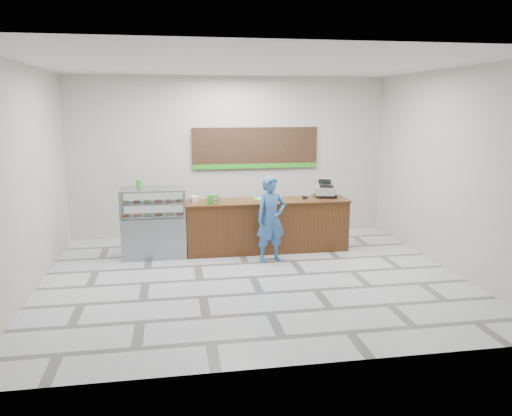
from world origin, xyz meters
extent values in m
plane|color=#BDBDC2|center=(0.00, 0.00, 0.00)|extent=(7.00, 7.00, 0.00)
plane|color=beige|center=(0.00, 3.00, 1.75)|extent=(7.00, 0.00, 7.00)
plane|color=silver|center=(0.00, 0.00, 3.50)|extent=(7.00, 7.00, 0.00)
cube|color=#5F3118|center=(0.55, 1.55, 0.50)|extent=(3.20, 0.70, 1.00)
cube|color=#5F3118|center=(0.55, 1.55, 1.01)|extent=(3.26, 0.76, 0.03)
cube|color=gray|center=(-1.67, 1.55, 0.40)|extent=(1.20, 0.70, 0.80)
cube|color=white|center=(-1.67, 1.55, 1.05)|extent=(1.20, 0.70, 0.50)
cube|color=gray|center=(-1.67, 1.55, 1.31)|extent=(1.22, 0.72, 0.03)
cube|color=silver|center=(-1.67, 1.55, 0.82)|extent=(1.14, 0.64, 0.02)
cube|color=silver|center=(-1.67, 1.55, 1.06)|extent=(1.14, 0.64, 0.02)
torus|color=#9F5A2D|center=(-2.17, 1.45, 0.85)|extent=(0.15, 0.15, 0.05)
torus|color=#E76783|center=(-1.97, 1.45, 0.85)|extent=(0.15, 0.15, 0.05)
torus|color=#A8EF92|center=(-1.77, 1.45, 0.85)|extent=(0.15, 0.15, 0.05)
torus|color=#9F5A2D|center=(-1.57, 1.45, 0.85)|extent=(0.15, 0.15, 0.05)
torus|color=#A8EF92|center=(-1.37, 1.45, 0.85)|extent=(0.15, 0.15, 0.05)
torus|color=#E76783|center=(-1.17, 1.45, 0.85)|extent=(0.15, 0.15, 0.05)
torus|color=#A8EF92|center=(-2.17, 1.60, 1.09)|extent=(0.15, 0.15, 0.05)
torus|color=#9F5A2D|center=(-1.97, 1.60, 1.09)|extent=(0.15, 0.15, 0.05)
torus|color=#A8EF92|center=(-1.77, 1.60, 1.09)|extent=(0.15, 0.15, 0.05)
torus|color=#E76783|center=(-1.57, 1.60, 1.09)|extent=(0.15, 0.15, 0.05)
torus|color=#E76783|center=(-1.37, 1.60, 1.09)|extent=(0.15, 0.15, 0.05)
torus|color=#9F5A2D|center=(-1.17, 1.60, 1.09)|extent=(0.15, 0.15, 0.05)
cube|color=black|center=(0.55, 2.96, 1.95)|extent=(2.80, 0.05, 0.90)
cube|color=green|center=(0.55, 2.93, 1.55)|extent=(2.80, 0.02, 0.10)
cube|color=black|center=(1.79, 1.69, 1.06)|extent=(0.39, 0.39, 0.06)
cube|color=gray|center=(1.79, 1.69, 1.17)|extent=(0.51, 0.52, 0.16)
cube|color=black|center=(1.79, 1.61, 1.26)|extent=(0.32, 0.28, 0.04)
cube|color=gray|center=(1.79, 1.81, 1.32)|extent=(0.34, 0.21, 0.16)
cube|color=black|center=(1.79, 1.75, 1.34)|extent=(0.24, 0.11, 0.10)
cube|color=black|center=(1.33, 1.61, 1.05)|extent=(0.12, 0.19, 0.04)
cube|color=#53C40C|center=(0.47, 1.65, 1.04)|extent=(0.35, 0.27, 0.02)
cube|color=white|center=(0.49, 1.65, 1.05)|extent=(0.25, 0.19, 0.00)
cube|color=white|center=(-0.88, 1.62, 1.08)|extent=(0.14, 0.14, 0.11)
cylinder|color=silver|center=(-0.91, 1.72, 1.08)|extent=(0.07, 0.07, 0.11)
cube|color=green|center=(-0.54, 1.35, 1.12)|extent=(0.22, 0.18, 0.17)
cylinder|color=#E76783|center=(0.65, 1.41, 1.03)|extent=(0.17, 0.17, 0.00)
cylinder|color=green|center=(-1.93, 1.78, 1.40)|extent=(0.09, 0.09, 0.14)
cylinder|color=green|center=(-1.92, 1.73, 1.40)|extent=(0.09, 0.09, 0.14)
imported|color=#3262A3|center=(0.49, 0.87, 0.80)|extent=(0.66, 0.52, 1.61)
camera|label=1|loc=(-1.30, -7.98, 2.85)|focal=35.00mm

